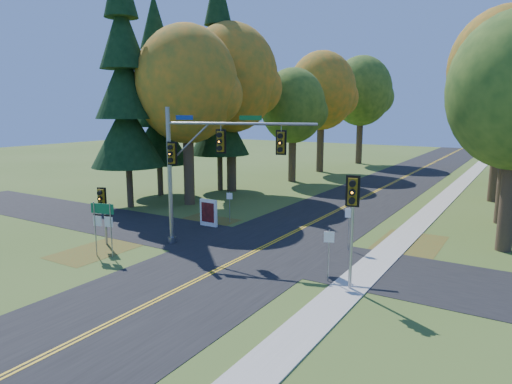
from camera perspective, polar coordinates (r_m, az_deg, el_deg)
The scene contains 27 objects.
ground at distance 23.97m, azimuth -1.85°, elevation -8.29°, with size 160.00×160.00×0.00m, color #40581F.
road_main at distance 23.97m, azimuth -1.85°, elevation -8.27°, with size 8.00×160.00×0.02m, color black.
road_cross at distance 25.58m, azimuth 0.64°, elevation -7.06°, with size 60.00×6.00×0.02m, color black.
centerline_left at distance 24.01m, azimuth -2.05°, elevation -8.19°, with size 0.10×160.00×0.01m, color gold.
centerline_right at distance 23.91m, azimuth -1.65°, elevation -8.28°, with size 0.10×160.00×0.01m, color gold.
sidewalk_east at distance 21.37m, azimuth 12.41°, elevation -10.82°, with size 1.60×160.00×0.06m, color #9E998E.
leaf_patch_w_near at distance 30.78m, azimuth -7.86°, elevation -4.15°, with size 4.00×6.00×0.00m, color brown.
leaf_patch_e at distance 26.70m, azimuth 17.95°, elevation -6.83°, with size 3.50×8.00×0.00m, color brown.
leaf_patch_w_far at distance 26.73m, azimuth -19.19°, elevation -6.88°, with size 3.00×5.00×0.00m, color brown.
tree_w_a at distance 36.96m, azimuth -8.49°, elevation 13.06°, with size 8.00×8.00×14.15m.
tree_w_b at distance 42.86m, azimuth -3.03°, elevation 13.95°, with size 8.60×8.60×15.38m.
tree_w_c at distance 48.70m, azimuth 4.74°, elevation 10.64°, with size 6.80×6.80×11.91m.
tree_e_c at distance 42.81m, azimuth 28.79°, elevation 13.12°, with size 8.80×8.80×15.79m.
tree_w_d at distance 56.87m, azimuth 8.31°, elevation 12.36°, with size 8.20×8.20×14.56m.
tree_e_d at distance 51.91m, azimuth 28.45°, elevation 9.75°, with size 7.00×7.00×12.32m.
tree_w_e at distance 66.62m, azimuth 13.11°, elevation 12.15°, with size 8.40×8.40×14.97m.
pine_a at distance 36.83m, azimuth -16.07°, elevation 12.32°, with size 5.60×5.60×19.48m.
pine_b at distance 41.37m, azimuth -12.24°, elevation 10.80°, with size 5.60×5.60×17.31m.
pine_c at distance 43.33m, azimuth -4.67°, elevation 12.99°, with size 5.60×5.60×20.56m.
traffic_mast at distance 25.30m, azimuth -6.54°, elevation 4.24°, with size 8.25×2.87×7.77m.
east_signal_pole at distance 19.21m, azimuth 11.95°, elevation -1.51°, with size 0.57×0.67×4.99m.
ped_signal_pole at distance 26.99m, azimuth -18.64°, elevation -1.24°, with size 0.50×0.61×3.35m.
route_sign_cluster at distance 25.04m, azimuth -18.61°, elevation -3.15°, with size 1.33×0.37×2.91m.
info_kiosk at distance 30.27m, azimuth -5.95°, elevation -2.62°, with size 1.30×0.20×1.80m.
reg_sign_e_north at distance 25.36m, azimuth 11.55°, elevation -3.55°, with size 0.45×0.19×2.42m.
reg_sign_e_south at distance 20.65m, azimuth 9.09°, elevation -6.72°, with size 0.44×0.21×2.40m.
reg_sign_w at distance 31.01m, azimuth -3.32°, elevation -1.20°, with size 0.39×0.17×2.14m.
Camera 1 is at (12.56, -18.93, 7.65)m, focal length 32.00 mm.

